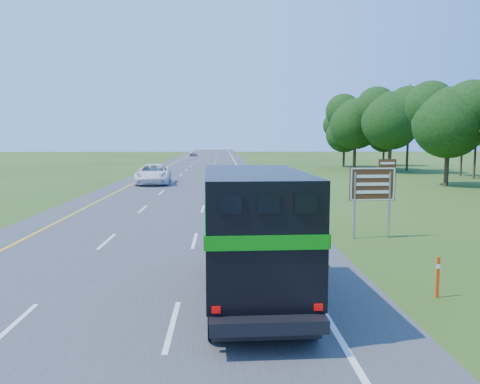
{
  "coord_description": "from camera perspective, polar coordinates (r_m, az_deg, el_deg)",
  "views": [
    {
      "loc": [
        2.98,
        -8.39,
        4.31
      ],
      "look_at": [
        3.93,
        15.56,
        1.57
      ],
      "focal_mm": 35.0,
      "sensor_mm": 36.0,
      "label": 1
    }
  ],
  "objects": [
    {
      "name": "lane_markings",
      "position": [
        58.62,
        -5.2,
        2.31
      ],
      "size": [
        11.15,
        260.0,
        0.01
      ],
      "color": "yellow",
      "rests_on": "road"
    },
    {
      "name": "exit_sign",
      "position": [
        20.92,
        15.93,
        0.57
      ],
      "size": [
        2.03,
        0.18,
        3.44
      ],
      "rotation": [
        0.0,
        0.0,
        0.05
      ],
      "color": "gray",
      "rests_on": "ground"
    },
    {
      "name": "horse_truck",
      "position": [
        12.6,
        1.38,
        -4.57
      ],
      "size": [
        2.67,
        7.88,
        3.45
      ],
      "rotation": [
        0.0,
        0.0,
        0.03
      ],
      "color": "black",
      "rests_on": "road"
    },
    {
      "name": "road",
      "position": [
        58.62,
        -5.2,
        2.28
      ],
      "size": [
        15.0,
        260.0,
        0.04
      ],
      "primitive_type": "cube",
      "color": "#38383A",
      "rests_on": "ground"
    },
    {
      "name": "delineator",
      "position": [
        13.95,
        22.97,
        -9.4
      ],
      "size": [
        0.09,
        0.05,
        1.13
      ],
      "color": "#EC3A0C",
      "rests_on": "ground"
    },
    {
      "name": "ground",
      "position": [
        9.89,
        -20.82,
        -19.75
      ],
      "size": [
        300.0,
        300.0,
        0.0
      ],
      "primitive_type": "plane",
      "color": "#294512",
      "rests_on": "ground"
    },
    {
      "name": "far_car",
      "position": [
        118.46,
        -5.77,
        4.79
      ],
      "size": [
        2.04,
        4.71,
        1.58
      ],
      "primitive_type": "imported",
      "rotation": [
        0.0,
        0.0,
        0.04
      ],
      "color": "silver",
      "rests_on": "road"
    },
    {
      "name": "white_suv",
      "position": [
        45.27,
        -10.51,
        2.17
      ],
      "size": [
        3.56,
        6.93,
        1.87
      ],
      "primitive_type": "imported",
      "rotation": [
        0.0,
        0.0,
        0.07
      ],
      "color": "white",
      "rests_on": "road"
    }
  ]
}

